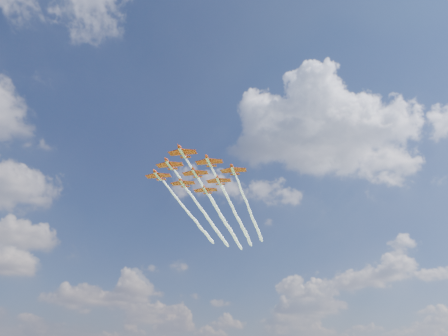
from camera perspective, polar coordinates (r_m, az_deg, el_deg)
The scene contains 9 objects.
jet_lead at distance 196.23m, azimuth -1.59°, elevation -4.23°, with size 79.88×74.86×2.83m.
jet_row2_port at distance 203.50m, azimuth 1.00°, elevation -4.97°, with size 79.88×74.86×2.83m.
jet_row2_starb at distance 206.28m, azimuth -3.09°, elevation -5.20°, with size 79.88×74.86×2.83m.
jet_row3_port at distance 211.18m, azimuth 3.40°, elevation -5.64°, with size 79.88×74.86×2.83m.
jet_row3_centre at distance 213.34m, azimuth -0.58°, elevation -5.88°, with size 79.88×74.86×2.83m.
jet_row3_starb at distance 216.50m, azimuth -4.46°, elevation -6.08°, with size 79.88×74.86×2.83m.
jet_row4_port at distance 220.81m, azimuth 1.78°, elevation -6.50°, with size 79.88×74.86×2.83m.
jet_row4_starb at distance 223.38m, azimuth -2.01°, elevation -6.70°, with size 79.88×74.86×2.83m.
jet_tail at distance 230.66m, azimuth 0.29°, elevation -7.27°, with size 79.88×74.86×2.83m.
Camera 1 is at (-79.08, -130.64, 18.01)m, focal length 35.00 mm.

